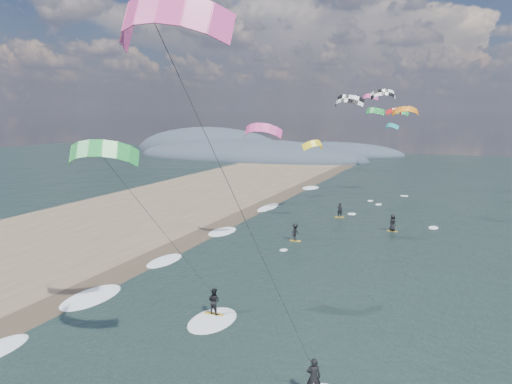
% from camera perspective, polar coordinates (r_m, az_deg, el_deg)
% --- Properties ---
extents(ground, '(260.00, 260.00, 0.00)m').
position_cam_1_polar(ground, '(26.37, -8.51, -19.47)').
color(ground, black).
rests_on(ground, ground).
extents(sand_strip, '(26.00, 240.00, 0.00)m').
position_cam_1_polar(sand_strip, '(48.45, -27.23, -6.82)').
color(sand_strip, brown).
rests_on(sand_strip, ground).
extents(wet_sand_strip, '(3.00, 240.00, 0.00)m').
position_cam_1_polar(wet_sand_strip, '(40.29, -15.95, -9.30)').
color(wet_sand_strip, '#382D23').
rests_on(wet_sand_strip, ground).
extents(coastal_hills, '(80.00, 41.00, 15.00)m').
position_cam_1_polar(coastal_hills, '(140.24, -1.52, 4.26)').
color(coastal_hills, '#3D4756').
rests_on(coastal_hills, ground).
extents(kitesurfer_near_a, '(7.85, 8.50, 16.77)m').
position_cam_1_polar(kitesurfer_near_a, '(17.30, -7.74, 10.00)').
color(kitesurfer_near_a, gold).
rests_on(kitesurfer_near_a, ground).
extents(kitesurfer_near_b, '(7.09, 8.75, 11.95)m').
position_cam_1_polar(kitesurfer_near_b, '(27.75, -13.40, -1.64)').
color(kitesurfer_near_b, gold).
rests_on(kitesurfer_near_b, ground).
extents(far_kitesurfers, '(9.32, 13.24, 1.80)m').
position_cam_1_polar(far_kitesurfers, '(52.50, 9.43, -3.69)').
color(far_kitesurfers, gold).
rests_on(far_kitesurfers, ground).
extents(bg_kite_field, '(12.36, 70.88, 7.47)m').
position_cam_1_polar(bg_kite_field, '(76.62, 13.34, 8.87)').
color(bg_kite_field, gray).
rests_on(bg_kite_field, ground).
extents(shoreline_surf, '(2.40, 79.40, 0.11)m').
position_cam_1_polar(shoreline_surf, '(43.26, -10.75, -7.80)').
color(shoreline_surf, white).
rests_on(shoreline_surf, ground).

